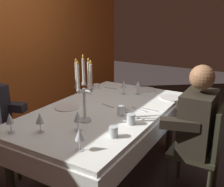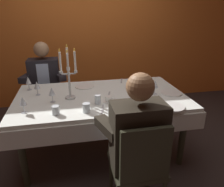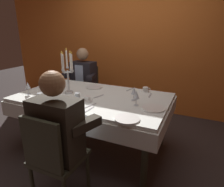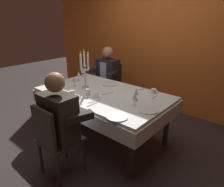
# 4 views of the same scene
# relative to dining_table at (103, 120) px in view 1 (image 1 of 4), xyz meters

# --- Properties ---
(ground_plane) EXTENTS (12.00, 12.00, 0.00)m
(ground_plane) POSITION_rel_dining_table_xyz_m (0.00, 0.00, -0.62)
(ground_plane) COLOR #352C2B
(dining_table) EXTENTS (1.94, 1.14, 0.74)m
(dining_table) POSITION_rel_dining_table_xyz_m (0.00, 0.00, 0.00)
(dining_table) COLOR white
(dining_table) RESTS_ON ground_plane
(candelabra) EXTENTS (0.19, 0.19, 0.59)m
(candelabra) POSITION_rel_dining_table_xyz_m (-0.34, -0.03, 0.40)
(candelabra) COLOR silver
(candelabra) RESTS_ON dining_table
(dinner_plate_0) EXTENTS (0.24, 0.24, 0.01)m
(dinner_plate_0) POSITION_rel_dining_table_xyz_m (0.65, -0.47, 0.13)
(dinner_plate_0) COLOR white
(dinner_plate_0) RESTS_ON dining_table
(dinner_plate_1) EXTENTS (0.24, 0.24, 0.01)m
(dinner_plate_1) POSITION_rel_dining_table_xyz_m (0.81, -0.11, 0.13)
(dinner_plate_1) COLOR white
(dinner_plate_1) RESTS_ON dining_table
(dinner_plate_2) EXTENTS (0.24, 0.24, 0.01)m
(dinner_plate_2) POSITION_rel_dining_table_xyz_m (-0.16, 0.33, 0.13)
(dinner_plate_2) COLOR white
(dinner_plate_2) RESTS_ON dining_table
(wine_glass_0) EXTENTS (0.07, 0.07, 0.16)m
(wine_glass_0) POSITION_rel_dining_table_xyz_m (-0.53, -0.09, 0.23)
(wine_glass_0) COLOR silver
(wine_glass_0) RESTS_ON dining_table
(wine_glass_1) EXTENTS (0.07, 0.07, 0.16)m
(wine_glass_1) POSITION_rel_dining_table_xyz_m (-0.78, -0.30, 0.23)
(wine_glass_1) COLOR silver
(wine_glass_1) RESTS_ON dining_table
(wine_glass_2) EXTENTS (0.07, 0.07, 0.16)m
(wine_glass_2) POSITION_rel_dining_table_xyz_m (-0.83, 0.34, 0.23)
(wine_glass_2) COLOR silver
(wine_glass_2) RESTS_ON dining_table
(wine_glass_3) EXTENTS (0.07, 0.07, 0.16)m
(wine_glass_3) POSITION_rel_dining_table_xyz_m (0.61, -0.09, 0.23)
(wine_glass_3) COLOR silver
(wine_glass_3) RESTS_ON dining_table
(wine_glass_4) EXTENTS (0.07, 0.07, 0.16)m
(wine_glass_4) POSITION_rel_dining_table_xyz_m (0.53, 0.06, 0.23)
(wine_glass_4) COLOR silver
(wine_glass_4) RESTS_ON dining_table
(wine_glass_5) EXTENTS (0.07, 0.07, 0.16)m
(wine_glass_5) POSITION_rel_dining_table_xyz_m (-0.70, 0.15, 0.23)
(wine_glass_5) COLOR silver
(wine_glass_5) RESTS_ON dining_table
(water_tumbler_0) EXTENTS (0.07, 0.07, 0.08)m
(water_tumbler_0) POSITION_rel_dining_table_xyz_m (-0.48, -0.39, 0.16)
(water_tumbler_0) COLOR silver
(water_tumbler_0) RESTS_ON dining_table
(water_tumbler_1) EXTENTS (0.06, 0.06, 0.10)m
(water_tumbler_1) POSITION_rel_dining_table_xyz_m (-0.07, -0.23, 0.17)
(water_tumbler_1) COLOR silver
(water_tumbler_1) RESTS_ON dining_table
(water_tumbler_2) EXTENTS (0.07, 0.07, 0.09)m
(water_tumbler_2) POSITION_rel_dining_table_xyz_m (-0.20, -0.40, 0.16)
(water_tumbler_2) COLOR silver
(water_tumbler_2) RESTS_ON dining_table
(coffee_cup_0) EXTENTS (0.13, 0.12, 0.06)m
(coffee_cup_0) POSITION_rel_dining_table_xyz_m (0.05, -0.20, 0.15)
(coffee_cup_0) COLOR white
(coffee_cup_0) RESTS_ON dining_table
(coffee_cup_1) EXTENTS (0.13, 0.12, 0.06)m
(coffee_cup_1) POSITION_rel_dining_table_xyz_m (0.57, 0.46, 0.15)
(coffee_cup_1) COLOR white
(coffee_cup_1) RESTS_ON dining_table
(spoon_0) EXTENTS (0.07, 0.17, 0.01)m
(spoon_0) POSITION_rel_dining_table_xyz_m (0.09, -0.00, 0.12)
(spoon_0) COLOR #B7B7BC
(spoon_0) RESTS_ON dining_table
(knife_1) EXTENTS (0.07, 0.19, 0.01)m
(knife_1) POSITION_rel_dining_table_xyz_m (0.35, 0.46, 0.12)
(knife_1) COLOR #B7B7BC
(knife_1) RESTS_ON dining_table
(fork_2) EXTENTS (0.03, 0.17, 0.01)m
(fork_2) POSITION_rel_dining_table_xyz_m (0.67, 0.31, 0.12)
(fork_2) COLOR #B7B7BC
(fork_2) RESTS_ON dining_table
(knife_3) EXTENTS (0.06, 0.19, 0.01)m
(knife_3) POSITION_rel_dining_table_xyz_m (0.15, -0.32, 0.12)
(knife_3) COLOR #B7B7BC
(knife_3) RESTS_ON dining_table
(spoon_4) EXTENTS (0.02, 0.17, 0.01)m
(spoon_4) POSITION_rel_dining_table_xyz_m (0.20, -0.41, 0.12)
(spoon_4) COLOR #B7B7BC
(spoon_4) RESTS_ON dining_table
(knife_5) EXTENTS (0.06, 0.19, 0.01)m
(knife_5) POSITION_rel_dining_table_xyz_m (-0.04, -0.37, 0.12)
(knife_5) COLOR #B7B7BC
(knife_5) RESTS_ON dining_table
(seated_diner_1) EXTENTS (0.63, 0.48, 1.24)m
(seated_diner_1) POSITION_rel_dining_table_xyz_m (0.16, -0.89, 0.11)
(seated_diner_1) COLOR #2F2F20
(seated_diner_1) RESTS_ON ground_plane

